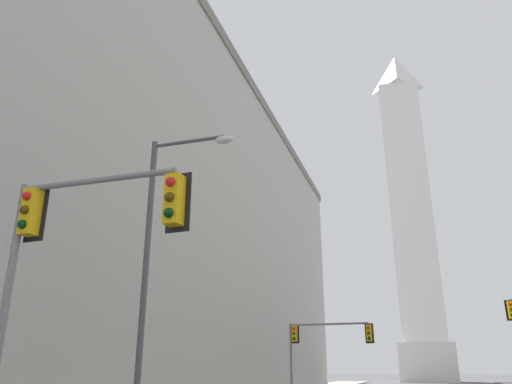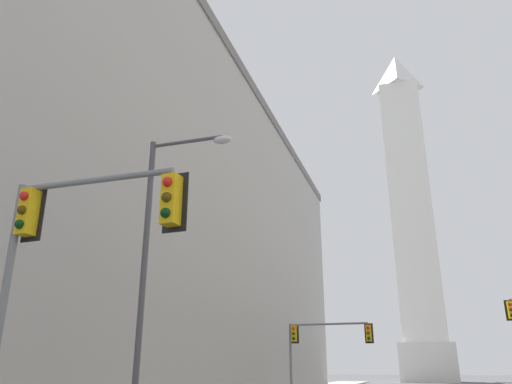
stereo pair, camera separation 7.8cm
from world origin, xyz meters
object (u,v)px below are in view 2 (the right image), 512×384
Objects in this scene: traffic_light_mid_left at (319,340)px; traffic_light_near_left at (64,241)px; street_lamp at (157,246)px; obelisk at (411,209)px.

traffic_light_mid_left is 0.98× the size of traffic_light_near_left.
traffic_light_near_left is at bearing -84.28° from street_lamp.
traffic_light_mid_left is at bearing -97.88° from obelisk.
obelisk reaches higher than traffic_light_near_left.
traffic_light_near_left is (-8.18, -82.01, -24.88)m from obelisk.
street_lamp reaches higher than traffic_light_near_left.
traffic_light_near_left is at bearing -91.20° from traffic_light_mid_left.
traffic_light_mid_left is at bearing 88.80° from traffic_light_near_left.
traffic_light_mid_left is 26.96m from traffic_light_near_left.
traffic_light_mid_left is 21.95m from street_lamp.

